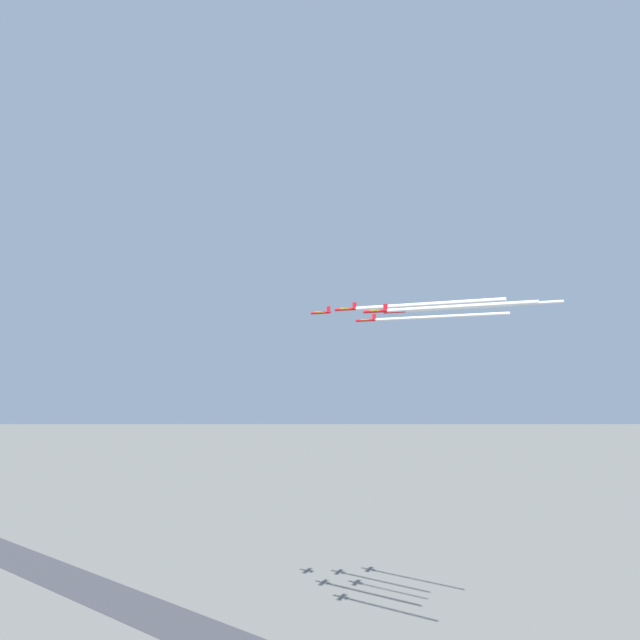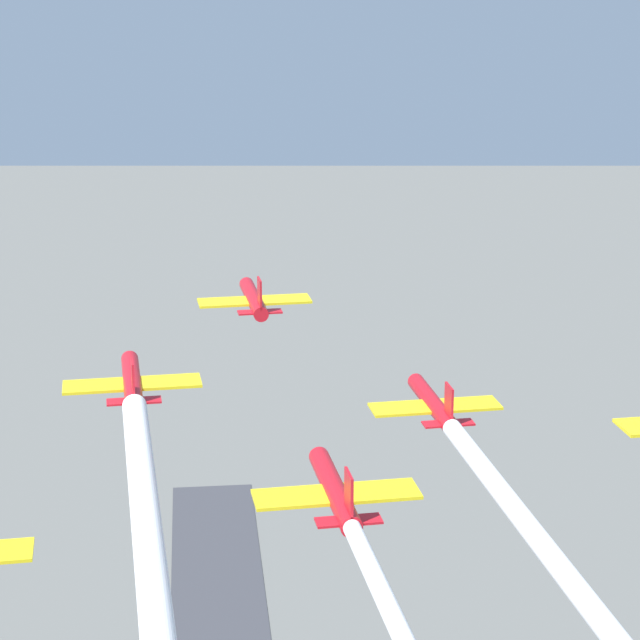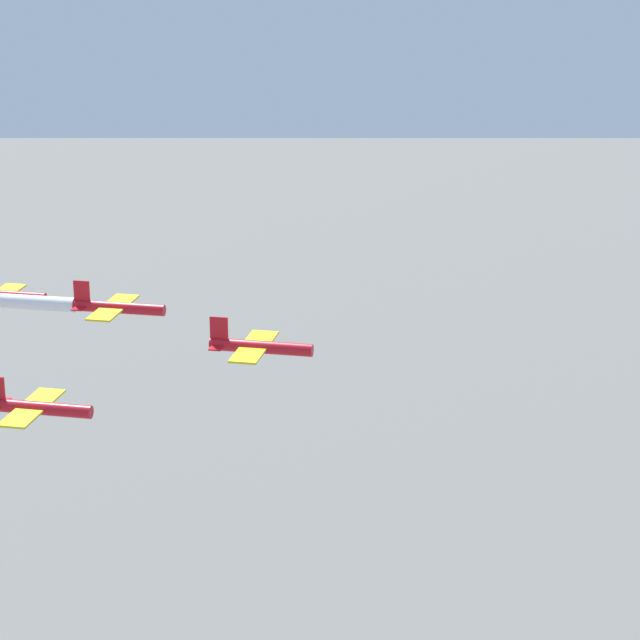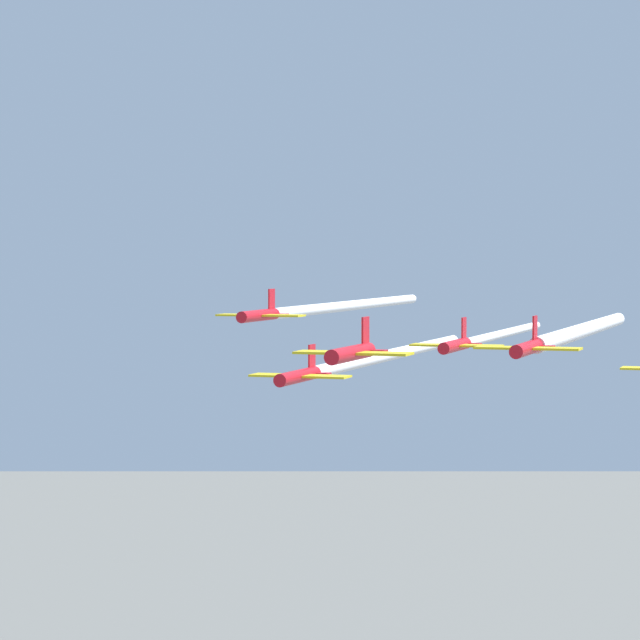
# 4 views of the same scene
# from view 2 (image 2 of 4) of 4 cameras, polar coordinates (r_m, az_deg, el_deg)

# --- Properties ---
(jet_0) EXTENTS (8.18, 8.00, 2.83)m
(jet_0) POSITION_cam_2_polar(r_m,az_deg,el_deg) (87.31, -3.03, 0.95)
(jet_0) COLOR red
(jet_1) EXTENTS (8.18, 8.00, 2.83)m
(jet_1) POSITION_cam_2_polar(r_m,az_deg,el_deg) (72.25, -8.59, -2.82)
(jet_1) COLOR red
(jet_2) EXTENTS (8.18, 8.00, 2.83)m
(jet_2) POSITION_cam_2_polar(r_m,az_deg,el_deg) (75.57, 5.24, -3.87)
(jet_2) COLOR red
(jet_4) EXTENTS (8.18, 8.00, 2.83)m
(jet_4) POSITION_cam_2_polar(r_m,az_deg,el_deg) (59.24, 0.72, -7.85)
(jet_4) COLOR red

